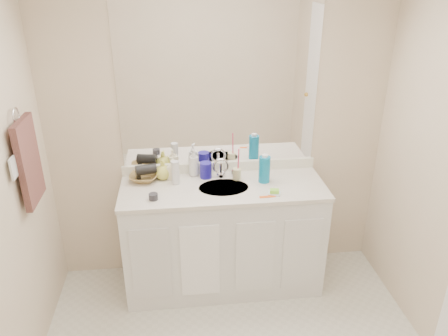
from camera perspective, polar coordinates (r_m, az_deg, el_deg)
wall_back at (r=3.36m, az=-0.64°, el=4.63°), size 2.60×0.02×2.40m
vanity_cabinet at (r=3.47m, az=-0.10°, el=-9.08°), size 1.50×0.55×0.85m
countertop at (r=3.24m, az=-0.10°, el=-2.60°), size 1.52×0.57×0.03m
backsplash at (r=3.45m, az=-0.59°, el=0.18°), size 1.52×0.03×0.08m
sink_basin at (r=3.22m, az=-0.06°, el=-2.72°), size 0.37×0.37×0.02m
faucet at (r=3.35m, az=-0.41°, el=-0.29°), size 0.02×0.02×0.11m
mirror at (r=3.25m, az=-0.66°, el=10.58°), size 1.48×0.01×1.20m
blue_mug at (r=3.34m, az=-2.39°, el=-0.27°), size 0.12×0.12×0.12m
tan_cup at (r=3.32m, az=1.69°, el=-0.77°), size 0.08×0.08×0.09m
toothbrush at (r=3.28m, az=1.89°, el=0.92°), size 0.01×0.04×0.21m
mouthwash_bottle at (r=3.27m, az=5.30°, el=-0.18°), size 0.10×0.10×0.20m
soap_dish at (r=3.14m, az=6.59°, el=-3.31°), size 0.11×0.10×0.01m
green_soap at (r=3.13m, az=6.61°, el=-3.00°), size 0.07×0.06×0.02m
orange_comb at (r=3.10m, az=5.69°, el=-3.75°), size 0.12×0.03×0.00m
dark_jar at (r=3.08m, az=-9.22°, el=-3.71°), size 0.08×0.08×0.04m
extra_white_bottle at (r=3.25m, az=-6.37°, el=-0.60°), size 0.07×0.07×0.18m
soap_bottle_white at (r=3.36m, az=-3.95°, el=0.71°), size 0.11×0.11×0.22m
soap_bottle_cream at (r=3.33m, az=-6.69°, el=-0.16°), size 0.10×0.10×0.16m
soap_bottle_yellow at (r=3.35m, az=-7.98°, el=-0.21°), size 0.15×0.15×0.15m
wicker_basket at (r=3.36m, az=-10.42°, el=-1.20°), size 0.25×0.25×0.05m
hair_dryer at (r=3.33m, az=-10.16°, el=-0.20°), size 0.17×0.11×0.08m
towel_ring at (r=2.89m, az=-25.53°, el=6.16°), size 0.01×0.11×0.11m
hand_towel at (r=2.98m, az=-24.13°, el=0.74°), size 0.04×0.32×0.55m
switch_plate at (r=2.80m, az=-25.81°, el=0.00°), size 0.01×0.08×0.13m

